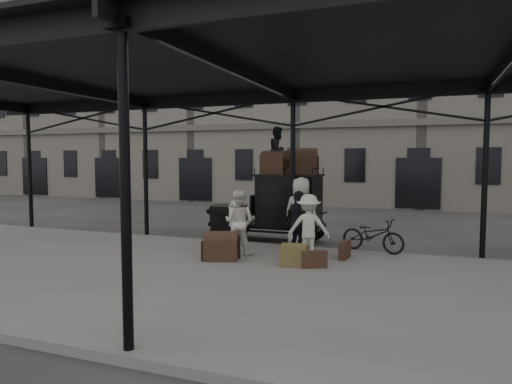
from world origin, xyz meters
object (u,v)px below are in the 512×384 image
Objects in this scene: porter_left at (237,216)px; taxi at (280,205)px; steamer_trunk_platform at (221,248)px; porter_official at (299,224)px; bicycle at (373,235)px; steamer_trunk_roof_near at (275,164)px.

taxi is at bearing -131.06° from porter_left.
steamer_trunk_platform is (0.56, -2.35, -0.49)m from porter_left.
porter_official is 0.97× the size of bicycle.
porter_left is at bearing 3.66° from porter_official.
steamer_trunk_roof_near is (0.88, 0.95, 1.55)m from porter_left.
steamer_trunk_roof_near reaches higher than porter_official.
porter_left is at bearing 84.12° from steamer_trunk_platform.
steamer_trunk_roof_near is at bearing -135.12° from porter_left.
taxi is 2.15× the size of porter_official.
taxi is at bearing 85.15° from bicycle.
porter_left is 2.46m from steamer_trunk_platform.
taxi is 4.43× the size of steamer_trunk_platform.
steamer_trunk_roof_near is 1.00× the size of steamer_trunk_platform.
bicycle is (1.72, 1.26, -0.39)m from porter_official.
taxi is 2.79m from porter_official.
porter_official reaches higher than bicycle.
steamer_trunk_platform is (-3.42, -2.35, -0.16)m from bicycle.
porter_left is (-0.96, -1.20, -0.27)m from taxi.
porter_official is 2.09m from steamer_trunk_platform.
porter_official reaches higher than steamer_trunk_platform.
porter_official is at bearing 148.39° from porter_left.
porter_official is at bearing -46.16° from steamer_trunk_roof_near.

